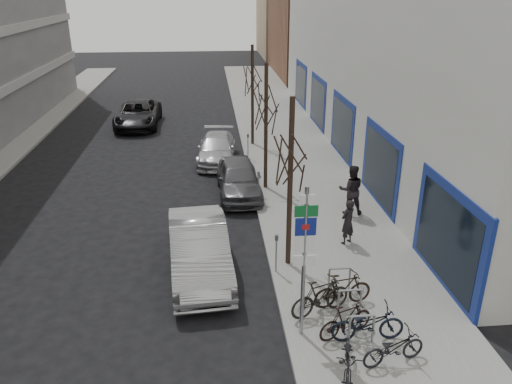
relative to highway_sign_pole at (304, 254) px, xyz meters
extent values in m
plane|color=black|center=(-2.40, 0.01, -2.46)|extent=(120.00, 120.00, 0.00)
cube|color=slate|center=(2.10, 10.01, -2.38)|extent=(5.00, 70.00, 0.15)
cube|color=brown|center=(10.60, 40.01, 1.54)|extent=(12.00, 14.00, 8.00)
cube|color=#937A5B|center=(11.10, 55.01, 2.04)|extent=(13.00, 12.00, 9.00)
cylinder|color=gray|center=(0.00, 0.01, -0.36)|extent=(0.10, 0.10, 4.20)
cube|color=white|center=(0.00, -0.02, 1.44)|extent=(0.35, 0.03, 0.22)
cube|color=#0C5926|center=(0.00, -0.02, 1.14)|extent=(0.55, 0.03, 0.28)
cube|color=navy|center=(0.00, -0.02, 0.74)|extent=(0.50, 0.03, 0.45)
cube|color=maroon|center=(0.00, -0.03, 0.74)|extent=(0.18, 0.02, 0.14)
cube|color=white|center=(0.00, -0.02, 0.29)|extent=(0.45, 0.03, 0.45)
cube|color=white|center=(0.00, -0.02, -0.16)|extent=(0.55, 0.03, 0.28)
cylinder|color=gray|center=(1.10, -0.49, -1.91)|extent=(0.06, 0.06, 0.80)
cylinder|color=gray|center=(1.70, -0.49, -1.91)|extent=(0.06, 0.06, 0.80)
cylinder|color=gray|center=(1.40, -0.49, -1.51)|extent=(0.60, 0.06, 0.06)
cylinder|color=gray|center=(1.10, 0.61, -1.91)|extent=(0.06, 0.06, 0.80)
cylinder|color=gray|center=(1.70, 0.61, -1.91)|extent=(0.06, 0.06, 0.80)
cylinder|color=gray|center=(1.40, 0.61, -1.51)|extent=(0.60, 0.06, 0.06)
cylinder|color=gray|center=(1.10, 1.71, -1.91)|extent=(0.06, 0.06, 0.80)
cylinder|color=gray|center=(1.70, 1.71, -1.91)|extent=(0.06, 0.06, 0.80)
cylinder|color=gray|center=(1.40, 1.71, -1.51)|extent=(0.60, 0.06, 0.06)
cylinder|color=black|center=(0.20, 3.51, 0.29)|extent=(0.16, 0.16, 5.50)
cylinder|color=black|center=(0.20, 10.01, 0.29)|extent=(0.16, 0.16, 5.50)
cylinder|color=black|center=(0.20, 16.51, 0.29)|extent=(0.16, 0.16, 5.50)
cylinder|color=gray|center=(-0.25, 3.01, -1.76)|extent=(0.05, 0.05, 1.10)
cube|color=#3F3F44|center=(-0.25, 3.01, -1.13)|extent=(0.10, 0.08, 0.18)
cylinder|color=gray|center=(-0.25, 8.51, -1.76)|extent=(0.05, 0.05, 1.10)
cube|color=#3F3F44|center=(-0.25, 8.51, -1.13)|extent=(0.10, 0.08, 0.18)
cylinder|color=gray|center=(-0.25, 14.01, -1.76)|extent=(0.05, 0.05, 1.10)
cube|color=#3F3F44|center=(-0.25, 14.01, -1.13)|extent=(0.10, 0.08, 0.18)
imported|color=black|center=(0.79, -1.56, -1.81)|extent=(0.90, 1.70, 0.99)
imported|color=black|center=(1.09, -0.19, -1.82)|extent=(1.66, 1.04, 0.97)
imported|color=black|center=(1.59, -0.39, -1.75)|extent=(1.85, 0.56, 1.13)
imported|color=black|center=(0.64, 0.77, -1.76)|extent=(1.89, 1.15, 1.10)
imported|color=black|center=(1.95, -1.25, -1.81)|extent=(1.69, 0.86, 0.99)
imported|color=black|center=(1.34, 1.09, -1.79)|extent=(1.77, 0.82, 1.04)
imported|color=#A7A8AC|center=(-2.60, 3.42, -1.63)|extent=(2.17, 5.17, 1.66)
imported|color=#4F4E54|center=(-1.00, 9.61, -1.71)|extent=(1.89, 4.44, 1.50)
imported|color=#B1B0B6|center=(-1.84, 14.14, -1.80)|extent=(2.21, 4.69, 1.32)
imported|color=black|center=(-6.68, 21.50, -1.68)|extent=(2.60, 5.62, 1.56)
imported|color=black|center=(2.40, 4.63, -1.51)|extent=(0.70, 0.65, 1.60)
imported|color=black|center=(3.16, 6.99, -1.31)|extent=(0.78, 0.57, 1.99)
camera|label=1|loc=(-2.12, -10.22, 5.94)|focal=35.00mm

